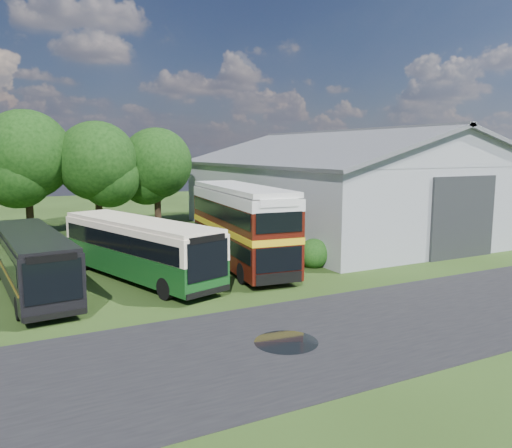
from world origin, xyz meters
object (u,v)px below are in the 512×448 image
bus_green_single (139,248)px  bus_maroon_double (241,227)px  bus_dark_single (32,261)px  storage_shed (343,180)px

bus_green_single → bus_maroon_double: size_ratio=1.04×
bus_dark_single → storage_shed: bearing=14.9°
storage_shed → bus_dark_single: size_ratio=2.36×
bus_green_single → bus_dark_single: (-4.96, -0.36, -0.11)m
storage_shed → bus_maroon_double: 15.36m
bus_dark_single → bus_green_single: bearing=-0.8°
bus_maroon_double → bus_dark_single: 10.85m
bus_green_single → bus_dark_single: size_ratio=1.08×
storage_shed → bus_dark_single: bearing=-160.2°
bus_green_single → bus_maroon_double: 5.88m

